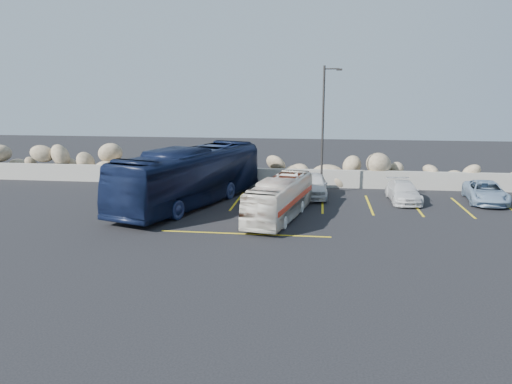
# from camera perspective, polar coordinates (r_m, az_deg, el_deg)

# --- Properties ---
(ground) EXTENTS (90.00, 90.00, 0.00)m
(ground) POSITION_cam_1_polar(r_m,az_deg,el_deg) (22.99, 1.10, -5.05)
(ground) COLOR black
(ground) RESTS_ON ground
(seawall) EXTENTS (60.00, 0.40, 1.20)m
(seawall) POSITION_cam_1_polar(r_m,az_deg,el_deg) (34.49, 3.32, 1.66)
(seawall) COLOR gray
(seawall) RESTS_ON ground
(riprap_pile) EXTENTS (54.00, 2.80, 2.60)m
(riprap_pile) POSITION_cam_1_polar(r_m,az_deg,el_deg) (35.56, 3.47, 3.11)
(riprap_pile) COLOR #8C7A5C
(riprap_pile) RESTS_ON ground
(parking_lines) EXTENTS (18.16, 9.36, 0.01)m
(parking_lines) POSITION_cam_1_polar(r_m,az_deg,el_deg) (28.32, 11.75, -2.04)
(parking_lines) COLOR gold
(parking_lines) RESTS_ON ground
(lamppost) EXTENTS (1.14, 0.18, 8.00)m
(lamppost) POSITION_cam_1_polar(r_m,az_deg,el_deg) (31.46, 7.74, 7.38)
(lamppost) COLOR #2F2C2A
(lamppost) RESTS_ON ground
(vintage_bus) EXTENTS (3.21, 7.74, 2.10)m
(vintage_bus) POSITION_cam_1_polar(r_m,az_deg,el_deg) (25.93, 2.76, -0.71)
(vintage_bus) COLOR silver
(vintage_bus) RESTS_ON ground
(tour_coach) EXTENTS (6.56, 12.31, 3.36)m
(tour_coach) POSITION_cam_1_polar(r_m,az_deg,el_deg) (28.96, -7.52, 1.79)
(tour_coach) COLOR #101936
(tour_coach) RESTS_ON ground
(car_a) EXTENTS (1.84, 4.44, 1.50)m
(car_a) POSITION_cam_1_polar(r_m,az_deg,el_deg) (31.21, 6.52, 0.81)
(car_a) COLOR silver
(car_a) RESTS_ON ground
(car_c) EXTENTS (1.84, 4.16, 1.19)m
(car_c) POSITION_cam_1_polar(r_m,az_deg,el_deg) (31.00, 16.48, 0.02)
(car_c) COLOR silver
(car_c) RESTS_ON ground
(car_d) EXTENTS (2.53, 4.69, 1.25)m
(car_d) POSITION_cam_1_polar(r_m,az_deg,el_deg) (32.48, 24.77, -0.01)
(car_d) COLOR #839EBA
(car_d) RESTS_ON ground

